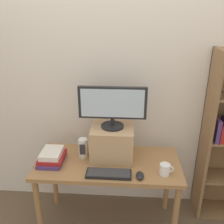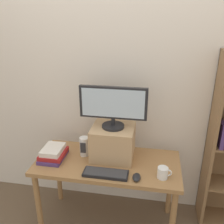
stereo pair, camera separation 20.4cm
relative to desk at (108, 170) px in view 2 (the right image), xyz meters
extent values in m
plane|color=brown|center=(0.00, 0.00, -0.61)|extent=(12.00, 12.00, 0.00)
cube|color=beige|center=(0.00, 0.42, 0.69)|extent=(7.00, 0.08, 2.60)
cube|color=#9E7042|center=(0.00, 0.00, 0.07)|extent=(1.26, 0.58, 0.04)
cylinder|color=#9E7042|center=(-0.58, -0.24, -0.28)|extent=(0.05, 0.05, 0.67)
cylinder|color=#9E7042|center=(0.58, -0.24, -0.28)|extent=(0.05, 0.05, 0.67)
cylinder|color=#9E7042|center=(-0.58, 0.24, -0.28)|extent=(0.05, 0.05, 0.67)
cylinder|color=#9E7042|center=(0.58, 0.24, -0.28)|extent=(0.05, 0.05, 0.67)
cube|color=olive|center=(0.89, 0.24, 0.21)|extent=(0.03, 0.28, 1.65)
cube|color=#4C336B|center=(0.95, 0.22, 0.34)|extent=(0.03, 0.20, 0.22)
cube|color=tan|center=(0.03, 0.09, 0.24)|extent=(0.37, 0.34, 0.29)
cylinder|color=black|center=(0.03, 0.09, 0.39)|extent=(0.19, 0.19, 0.02)
cylinder|color=black|center=(0.03, 0.09, 0.44)|extent=(0.03, 0.03, 0.07)
cube|color=black|center=(0.03, 0.09, 0.61)|extent=(0.57, 0.04, 0.28)
cube|color=silver|center=(0.03, 0.07, 0.61)|extent=(0.53, 0.00, 0.24)
cube|color=black|center=(0.02, -0.19, 0.10)|extent=(0.36, 0.13, 0.02)
cube|color=#333335|center=(0.02, -0.19, 0.11)|extent=(0.34, 0.11, 0.00)
ellipsoid|color=black|center=(0.27, -0.20, 0.11)|extent=(0.06, 0.10, 0.04)
cube|color=#4C336B|center=(-0.49, -0.03, 0.11)|extent=(0.20, 0.27, 0.03)
cube|color=maroon|center=(-0.48, -0.04, 0.14)|extent=(0.21, 0.24, 0.03)
cube|color=silver|center=(-0.48, -0.04, 0.18)|extent=(0.17, 0.22, 0.04)
cylinder|color=white|center=(0.47, -0.15, 0.14)|extent=(0.08, 0.08, 0.09)
torus|color=white|center=(0.51, -0.15, 0.14)|extent=(0.06, 0.01, 0.06)
cylinder|color=silver|center=(-0.23, 0.07, 0.18)|extent=(0.08, 0.08, 0.18)
cube|color=#2D2D30|center=(-0.23, 0.03, 0.19)|extent=(0.05, 0.00, 0.10)
camera|label=1|loc=(0.16, -1.85, 1.32)|focal=40.00mm
camera|label=2|loc=(0.37, -1.83, 1.32)|focal=40.00mm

